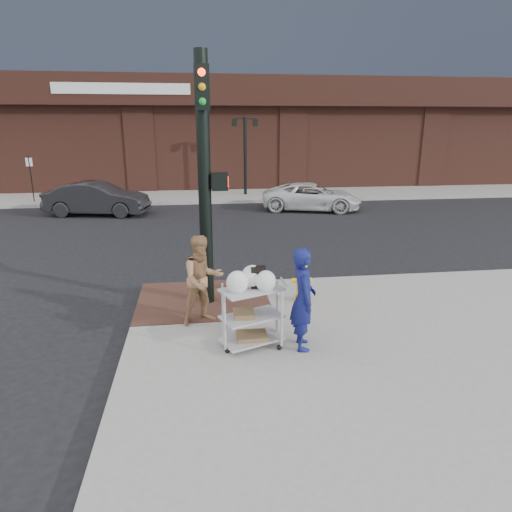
{
  "coord_description": "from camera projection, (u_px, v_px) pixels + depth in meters",
  "views": [
    {
      "loc": [
        -0.7,
        -8.37,
        3.82
      ],
      "look_at": [
        0.48,
        0.36,
        1.25
      ],
      "focal_mm": 32.0,
      "sensor_mm": 36.0,
      "label": 1
    }
  ],
  "objects": [
    {
      "name": "ground",
      "position": [
        235.0,
        322.0,
        9.12
      ],
      "size": [
        220.0,
        220.0,
        0.0
      ],
      "primitive_type": "plane",
      "color": "black",
      "rests_on": "ground"
    },
    {
      "name": "sidewalk_far",
      "position": [
        341.0,
        167.0,
        41.15
      ],
      "size": [
        65.0,
        36.0,
        0.15
      ],
      "primitive_type": "cube",
      "color": "gray",
      "rests_on": "ground"
    },
    {
      "name": "brick_curb_ramp",
      "position": [
        203.0,
        299.0,
        9.86
      ],
      "size": [
        2.8,
        2.4,
        0.01
      ],
      "primitive_type": "cube",
      "color": "#492C22",
      "rests_on": "sidewalk_near"
    },
    {
      "name": "lamp_post",
      "position": [
        245.0,
        147.0,
        23.87
      ],
      "size": [
        1.32,
        0.22,
        4.0
      ],
      "color": "black",
      "rests_on": "sidewalk_far"
    },
    {
      "name": "parking_sign",
      "position": [
        31.0,
        179.0,
        21.96
      ],
      "size": [
        0.05,
        0.05,
        2.2
      ],
      "primitive_type": "cylinder",
      "color": "black",
      "rests_on": "sidewalk_far"
    },
    {
      "name": "traffic_signal_pole",
      "position": [
        205.0,
        175.0,
        9.01
      ],
      "size": [
        0.61,
        0.51,
        5.0
      ],
      "color": "black",
      "rests_on": "sidewalk_near"
    },
    {
      "name": "woman_blue",
      "position": [
        303.0,
        299.0,
        7.55
      ],
      "size": [
        0.47,
        0.67,
        1.75
      ],
      "primitive_type": "imported",
      "rotation": [
        0.0,
        0.0,
        1.49
      ],
      "color": "navy",
      "rests_on": "sidewalk_near"
    },
    {
      "name": "pedestrian_tan",
      "position": [
        203.0,
        280.0,
        8.54
      ],
      "size": [
        1.01,
        0.91,
        1.7
      ],
      "primitive_type": "imported",
      "rotation": [
        0.0,
        0.0,
        0.38
      ],
      "color": "#A2754C",
      "rests_on": "sidewalk_near"
    },
    {
      "name": "sedan_dark",
      "position": [
        97.0,
        199.0,
        19.56
      ],
      "size": [
        4.53,
        2.29,
        1.43
      ],
      "primitive_type": "imported",
      "rotation": [
        0.0,
        0.0,
        1.38
      ],
      "color": "black",
      "rests_on": "ground"
    },
    {
      "name": "minivan_white",
      "position": [
        312.0,
        197.0,
        20.73
      ],
      "size": [
        4.81,
        3.17,
        1.23
      ],
      "primitive_type": "imported",
      "rotation": [
        0.0,
        0.0,
        1.29
      ],
      "color": "silver",
      "rests_on": "ground"
    },
    {
      "name": "utility_cart",
      "position": [
        252.0,
        311.0,
        7.65
      ],
      "size": [
        1.14,
        0.89,
        1.4
      ],
      "color": "#ADACB1",
      "rests_on": "sidewalk_near"
    },
    {
      "name": "fire_hydrant",
      "position": [
        301.0,
        281.0,
        9.67
      ],
      "size": [
        0.42,
        0.3,
        0.9
      ],
      "color": "yellow",
      "rests_on": "sidewalk_near"
    },
    {
      "name": "newsbox_red",
      "position": [
        84.0,
        191.0,
        22.3
      ],
      "size": [
        0.52,
        0.49,
        0.99
      ],
      "primitive_type": "cube",
      "rotation": [
        0.0,
        0.0,
        -0.34
      ],
      "color": "#B1141B",
      "rests_on": "sidewalk_far"
    },
    {
      "name": "newsbox_blue",
      "position": [
        99.0,
        191.0,
        22.68
      ],
      "size": [
        0.43,
        0.4,
        0.89
      ],
      "primitive_type": "cube",
      "rotation": [
        0.0,
        0.0,
        0.19
      ],
      "color": "#1A2AA9",
      "rests_on": "sidewalk_far"
    }
  ]
}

